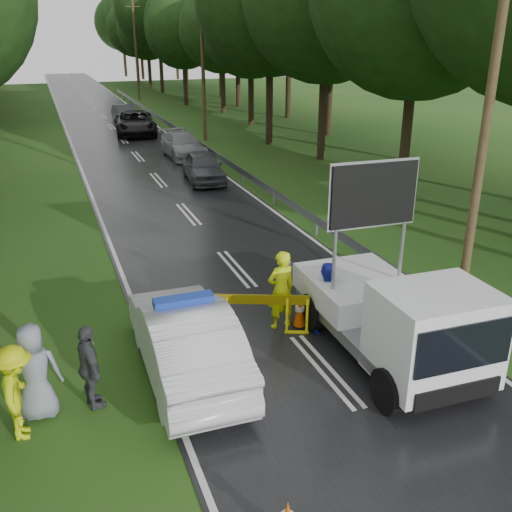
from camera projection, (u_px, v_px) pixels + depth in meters
name	position (u px, v px, depth m)	size (l,w,h in m)	color
ground	(325.00, 370.00, 12.27)	(160.00, 160.00, 0.00)	#1A4614
road	(123.00, 140.00, 38.42)	(7.00, 140.00, 0.02)	black
guardrail	(177.00, 129.00, 39.14)	(0.12, 60.06, 0.70)	gray
utility_pole_near	(488.00, 108.00, 13.85)	(1.40, 0.24, 10.00)	#422F1F
utility_pole_mid	(203.00, 61.00, 36.51)	(1.40, 0.24, 10.00)	#422F1F
utility_pole_far	(136.00, 50.00, 59.18)	(1.40, 0.24, 10.00)	#422F1F
police_sedan	(186.00, 339.00, 11.88)	(1.79, 4.98, 1.80)	silver
work_truck	(397.00, 317.00, 12.14)	(2.48, 5.30, 4.18)	gray
barrier	(257.00, 304.00, 13.49)	(2.30, 1.00, 1.02)	#FEF60D
officer	(281.00, 290.00, 13.70)	(0.73, 0.48, 2.00)	#DEF90D
civilian	(329.00, 297.00, 13.63)	(0.85, 0.66, 1.74)	#1B23B0
bystander_left	(17.00, 393.00, 9.97)	(1.16, 0.67, 1.80)	#C4D60B
bystander_mid	(90.00, 367.00, 10.78)	(1.02, 0.42, 1.74)	#3D3F45
bystander_right	(35.00, 372.00, 10.48)	(0.93, 0.61, 1.91)	gray
queue_car_first	(203.00, 167.00, 27.54)	(1.68, 4.18, 1.43)	#44484C
queue_car_second	(183.00, 145.00, 32.91)	(1.95, 4.79, 1.39)	gray
queue_car_third	(135.00, 123.00, 40.14)	(2.68, 5.81, 1.61)	black
queue_car_fourth	(125.00, 114.00, 45.46)	(1.48, 4.24, 1.40)	#383A3F
cone_center	(300.00, 312.00, 13.97)	(0.38, 0.38, 0.80)	black
cone_far	(287.00, 266.00, 16.75)	(0.36, 0.36, 0.77)	black
cone_left_mid	(204.00, 342.00, 12.64)	(0.36, 0.36, 0.76)	black
cone_right	(396.00, 285.00, 15.60)	(0.33, 0.33, 0.71)	black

